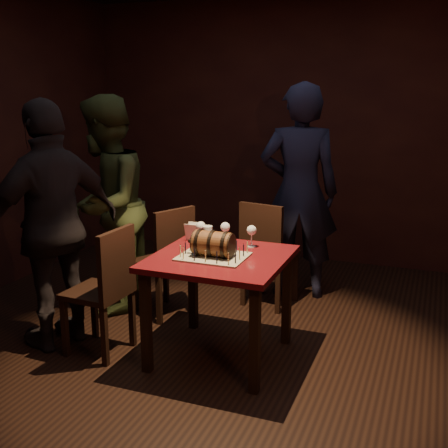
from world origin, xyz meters
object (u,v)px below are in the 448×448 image
at_px(wine_glass_right, 252,231).
at_px(person_left_rear, 106,206).
at_px(pub_table, 220,271).
at_px(chair_left_front, 106,284).
at_px(barrel_cake, 213,244).
at_px(wine_glass_left, 201,227).
at_px(pint_of_ale, 208,237).
at_px(chair_left_rear, 168,256).
at_px(wine_glass_mid, 225,228).
at_px(person_left_front, 54,226).
at_px(chair_back, 266,249).
at_px(person_back, 299,192).

bearing_deg(wine_glass_right, person_left_rear, 171.06).
xyz_separation_m(pub_table, chair_left_front, (-0.77, -0.24, -0.12)).
relative_size(barrel_cake, wine_glass_left, 2.01).
xyz_separation_m(pint_of_ale, chair_left_rear, (-0.50, 0.34, -0.30)).
bearing_deg(wine_glass_mid, pint_of_ale, -129.69).
relative_size(wine_glass_mid, person_left_rear, 0.09).
height_order(chair_left_front, person_left_front, person_left_front).
distance_m(wine_glass_mid, chair_back, 0.80).
bearing_deg(chair_back, wine_glass_mid, -97.83).
distance_m(pub_table, chair_left_front, 0.81).
bearing_deg(person_left_front, pint_of_ale, 132.89).
bearing_deg(pub_table, wine_glass_mid, 104.60).
xyz_separation_m(wine_glass_left, wine_glass_right, (0.39, 0.03, 0.00)).
relative_size(chair_back, person_left_rear, 0.51).
xyz_separation_m(wine_glass_left, person_left_rear, (-0.97, 0.24, 0.04)).
xyz_separation_m(pub_table, person_back, (0.20, 1.41, 0.32)).
bearing_deg(chair_left_front, barrel_cake, 14.40).
height_order(wine_glass_left, person_left_rear, person_left_rear).
bearing_deg(wine_glass_right, person_left_front, -159.27).
distance_m(barrel_cake, wine_glass_right, 0.37).
bearing_deg(pub_table, barrel_cake, -120.63).
xyz_separation_m(barrel_cake, person_left_rear, (-1.19, 0.55, 0.06)).
height_order(barrel_cake, wine_glass_right, barrel_cake).
bearing_deg(person_left_front, chair_left_front, 108.21).
relative_size(person_back, person_left_rear, 1.06).
relative_size(wine_glass_left, chair_back, 0.17).
bearing_deg(wine_glass_mid, person_left_front, -155.06).
bearing_deg(person_left_rear, person_back, 107.60).
height_order(chair_left_rear, chair_left_front, same).
bearing_deg(wine_glass_right, chair_left_rear, 163.08).
relative_size(wine_glass_left, pint_of_ale, 1.07).
distance_m(chair_left_rear, person_back, 1.31).
relative_size(chair_left_rear, person_left_rear, 0.51).
bearing_deg(person_back, chair_left_rear, 32.02).
relative_size(barrel_cake, chair_back, 0.35).
bearing_deg(pint_of_ale, chair_back, 76.95).
relative_size(pint_of_ale, chair_left_rear, 0.16).
height_order(pub_table, wine_glass_right, wine_glass_right).
xyz_separation_m(wine_glass_mid, wine_glass_right, (0.21, -0.02, 0.00)).
bearing_deg(barrel_cake, chair_left_front, -165.60).
distance_m(pub_table, wine_glass_mid, 0.39).
bearing_deg(wine_glass_mid, chair_left_rear, 159.10).
bearing_deg(pint_of_ale, wine_glass_mid, 50.31).
relative_size(pub_table, chair_left_front, 0.97).
bearing_deg(wine_glass_right, pub_table, -114.75).
height_order(pub_table, chair_left_front, chair_left_front).
distance_m(barrel_cake, chair_left_rear, 0.92).
height_order(wine_glass_mid, person_back, person_back).
bearing_deg(wine_glass_right, chair_left_front, -149.70).
relative_size(wine_glass_right, chair_left_rear, 0.17).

